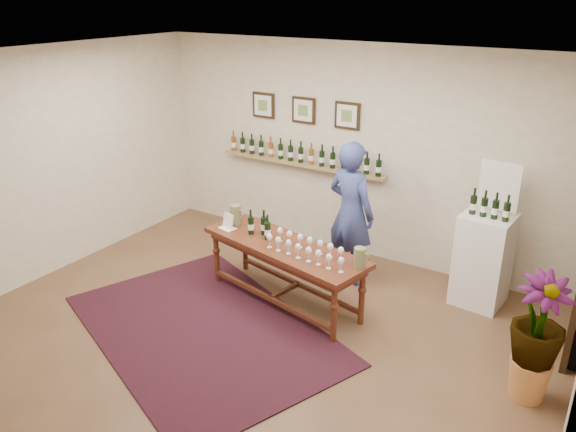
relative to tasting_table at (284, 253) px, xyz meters
The scene contains 14 objects.
ground 1.04m from the tasting_table, 85.00° to the right, with size 6.00×6.00×0.00m, color brown.
room_shell 2.46m from the tasting_table, 25.07° to the left, with size 6.00×6.00×6.00m.
rug 1.21m from the tasting_table, 113.28° to the right, with size 3.05×2.03×0.02m, color #4C130D.
tasting_table is the anchor object (origin of this frame).
table_glasses 0.38m from the tasting_table, 17.19° to the right, with size 1.26×0.29×0.17m, color white, non-canonical shape.
table_bottles 0.45m from the tasting_table, 168.44° to the left, with size 0.30×0.17×0.32m, color black, non-canonical shape.
pitcher_left 0.86m from the tasting_table, 167.33° to the left, with size 0.16×0.16×0.24m, color olive, non-canonical shape.
pitcher_right 0.98m from the tasting_table, ahead, with size 0.14×0.14×0.22m, color olive, non-canonical shape.
menu_card 0.84m from the tasting_table, behind, with size 0.20×0.14×0.18m, color white.
display_pedestal 2.26m from the tasting_table, 31.88° to the left, with size 0.54×0.54×1.08m, color white.
pedestal_bottles 2.30m from the tasting_table, 30.28° to the left, with size 0.27×0.07×0.27m, color black, non-canonical shape.
info_sign 2.48m from the tasting_table, 34.22° to the left, with size 0.44×0.02×0.61m, color white.
potted_plant 2.73m from the tasting_table, ahead, with size 0.76×0.76×1.04m.
person 1.01m from the tasting_table, 66.48° to the left, with size 0.65×0.42×1.77m, color navy.
Camera 1 is at (2.99, -3.98, 3.40)m, focal length 35.00 mm.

